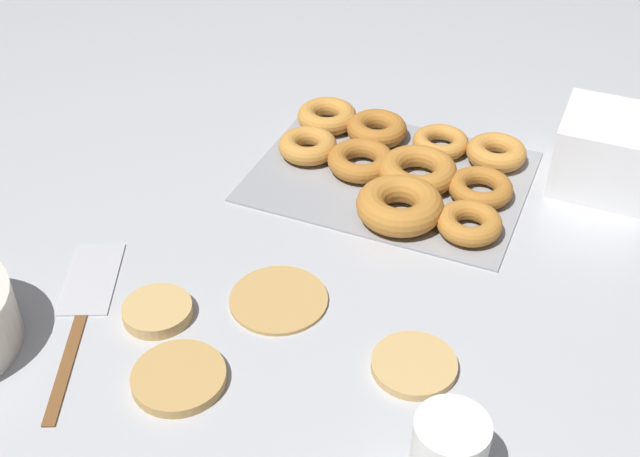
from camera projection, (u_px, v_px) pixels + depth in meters
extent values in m
plane|color=#B2B5BA|center=(277.00, 283.00, 0.99)|extent=(3.00, 3.00, 0.00)
cylinder|color=tan|center=(279.00, 298.00, 0.96)|extent=(0.12, 0.12, 0.01)
cylinder|color=tan|center=(414.00, 365.00, 0.87)|extent=(0.09, 0.09, 0.01)
cylinder|color=tan|center=(179.00, 378.00, 0.86)|extent=(0.10, 0.10, 0.01)
cylinder|color=tan|center=(158.00, 311.00, 0.94)|extent=(0.08, 0.08, 0.02)
cube|color=#93969B|center=(390.00, 175.00, 1.16)|extent=(0.39, 0.30, 0.01)
torus|color=#C68438|center=(496.00, 152.00, 1.18)|extent=(0.09, 0.09, 0.03)
torus|color=#C68438|center=(441.00, 142.00, 1.21)|extent=(0.08, 0.08, 0.02)
torus|color=#AD6B28|center=(379.00, 129.00, 1.23)|extent=(0.09, 0.09, 0.03)
torus|color=#C68438|center=(327.00, 116.00, 1.26)|extent=(0.09, 0.09, 0.03)
torus|color=#AD6B28|center=(480.00, 188.00, 1.11)|extent=(0.09, 0.09, 0.03)
torus|color=#B7752D|center=(418.00, 171.00, 1.14)|extent=(0.11, 0.11, 0.03)
torus|color=#AD6B28|center=(361.00, 161.00, 1.16)|extent=(0.10, 0.10, 0.03)
torus|color=#C68438|center=(308.00, 146.00, 1.20)|extent=(0.09, 0.09, 0.03)
torus|color=#B7752D|center=(469.00, 223.00, 1.05)|extent=(0.09, 0.09, 0.03)
torus|color=#B7752D|center=(400.00, 205.00, 1.07)|extent=(0.12, 0.12, 0.04)
cube|color=white|center=(601.00, 175.00, 1.15)|extent=(0.13, 0.14, 0.03)
cube|color=white|center=(605.00, 159.00, 1.13)|extent=(0.13, 0.14, 0.03)
cube|color=white|center=(609.00, 144.00, 1.12)|extent=(0.13, 0.14, 0.03)
cube|color=white|center=(614.00, 127.00, 1.10)|extent=(0.13, 0.14, 0.03)
cylinder|color=white|center=(449.00, 451.00, 0.74)|extent=(0.07, 0.07, 0.08)
cube|color=brown|center=(66.00, 366.00, 0.87)|extent=(0.08, 0.15, 0.01)
cube|color=#BCBCC1|center=(92.00, 278.00, 0.99)|extent=(0.11, 0.14, 0.01)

